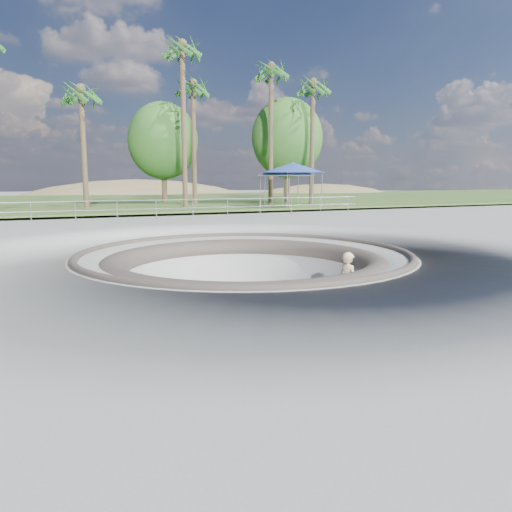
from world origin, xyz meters
name	(u,v)px	position (x,y,z in m)	size (l,w,h in m)	color
ground	(245,253)	(0.00, 0.00, 0.00)	(180.00, 180.00, 0.00)	#9D9D98
skate_bowl	(245,311)	(0.00, 0.00, -1.83)	(14.00, 14.00, 4.10)	#9D9D98
grass_strip	(103,201)	(0.00, 34.00, 0.22)	(180.00, 36.00, 0.12)	#365923
distant_hills	(112,246)	(3.78, 57.17, -7.02)	(103.20, 45.00, 28.60)	brown
safety_railing	(156,209)	(0.00, 12.00, 0.69)	(25.00, 0.06, 1.03)	gray
skateboard	(347,315)	(2.70, -1.66, -1.84)	(0.76, 0.28, 0.08)	brown
skater	(348,284)	(2.70, -1.66, -0.86)	(0.70, 0.46, 1.92)	beige
canopy_white	(287,171)	(11.17, 18.72, 2.83)	(5.28, 5.28, 2.91)	gray
canopy_blue	(293,168)	(11.32, 18.00, 3.05)	(6.22, 6.22, 3.16)	gray
palm_b	(81,96)	(-2.54, 21.92, 7.67)	(2.60, 2.60, 8.77)	brown
palm_c	(182,55)	(3.99, 20.42, 10.56)	(2.60, 2.60, 11.91)	brown
palm_d	(193,91)	(5.80, 23.99, 8.89)	(2.60, 2.60, 10.08)	brown
palm_e	(271,76)	(11.24, 21.54, 10.01)	(2.60, 2.60, 11.30)	brown
palm_f	(313,90)	(14.31, 20.49, 8.99)	(2.60, 2.60, 10.19)	brown
bushy_tree_mid	(163,141)	(4.25, 27.55, 5.35)	(5.79, 5.26, 8.35)	brown
bushy_tree_right	(287,138)	(14.21, 24.53, 5.68)	(6.15, 5.59, 8.87)	brown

